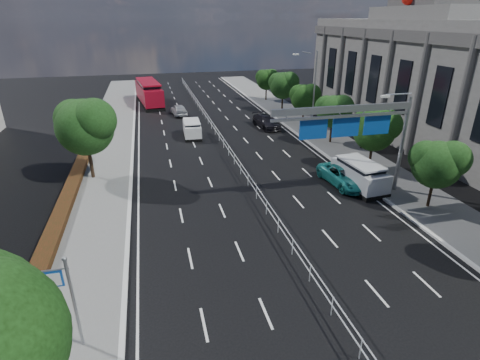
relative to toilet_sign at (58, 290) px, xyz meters
name	(u,v)px	position (x,y,z in m)	size (l,w,h in m)	color
ground	(323,303)	(10.95, 0.00, -2.94)	(160.00, 160.00, 0.00)	black
sidewalk_near	(57,350)	(-0.55, 0.00, -2.87)	(5.00, 140.00, 0.14)	slate
kerb_near	(122,338)	(1.95, 0.00, -2.87)	(0.25, 140.00, 0.15)	silver
median_fence	(225,145)	(10.95, 22.50, -2.42)	(0.05, 85.00, 1.02)	silver
hedge_near	(37,274)	(-2.35, 5.00, -2.58)	(1.00, 36.00, 0.44)	black
toilet_sign	(58,290)	(0.00, 0.00, 0.00)	(1.62, 0.18, 4.34)	gray
overhead_gantry	(357,122)	(17.69, 10.05, 2.66)	(10.24, 0.38, 7.45)	gray
streetlight_far	(312,87)	(21.46, 26.00, 2.27)	(2.78, 2.40, 9.00)	gray
civic_hall	(444,78)	(34.67, 22.00, 3.33)	(14.40, 36.00, 14.35)	slate
near_tree_back	(85,124)	(-0.99, 17.97, 1.67)	(4.84, 4.51, 6.69)	black
far_tree_c	(438,162)	(22.20, 6.98, 0.48)	(3.52, 3.28, 4.94)	black
far_tree_d	(375,128)	(22.20, 14.48, 0.74)	(3.85, 3.59, 5.34)	black
far_tree_e	(334,110)	(22.20, 21.98, 0.61)	(3.63, 3.38, 5.13)	black
far_tree_f	(305,96)	(22.20, 29.48, 0.55)	(3.52, 3.28, 5.02)	black
far_tree_g	(283,84)	(22.20, 36.98, 0.81)	(3.96, 3.69, 5.45)	black
far_tree_h	(267,79)	(22.20, 44.48, 0.48)	(3.41, 3.18, 4.91)	black
white_minivan	(192,129)	(8.34, 27.80, -2.06)	(1.97, 4.22, 1.80)	black
red_bus	(149,92)	(4.16, 46.47, -1.16)	(4.12, 11.71, 3.43)	black
near_car_silver	(179,110)	(7.84, 38.18, -2.22)	(1.72, 4.26, 1.45)	#9D9FA4
near_car_dark	(147,94)	(3.85, 50.28, -2.12)	(1.74, 4.98, 1.64)	black
silver_minivan	(359,175)	(19.25, 11.31, -1.91)	(2.57, 5.21, 2.10)	black
parked_car_teal	(344,176)	(18.39, 12.00, -2.22)	(2.40, 5.21, 1.45)	#1B7B76
parked_car_dark	(266,122)	(17.45, 29.41, -2.22)	(2.02, 4.98, 1.45)	black
pedestrian_a	(374,174)	(20.55, 11.35, -1.99)	(0.60, 0.39, 1.64)	gray
pedestrian_b	(363,141)	(24.35, 19.38, -2.03)	(0.75, 0.59, 1.55)	gray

